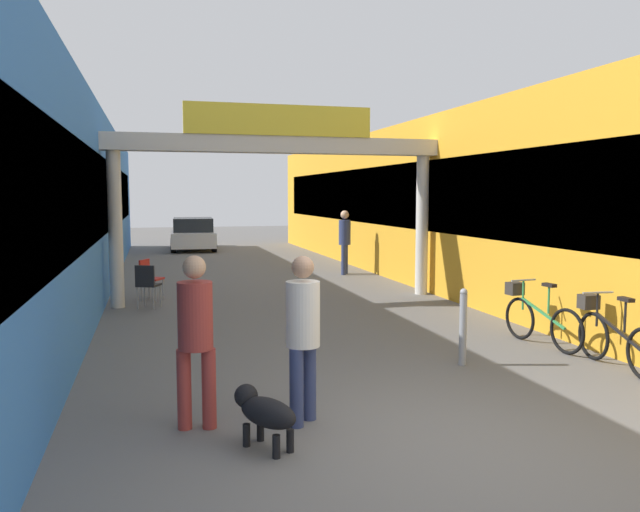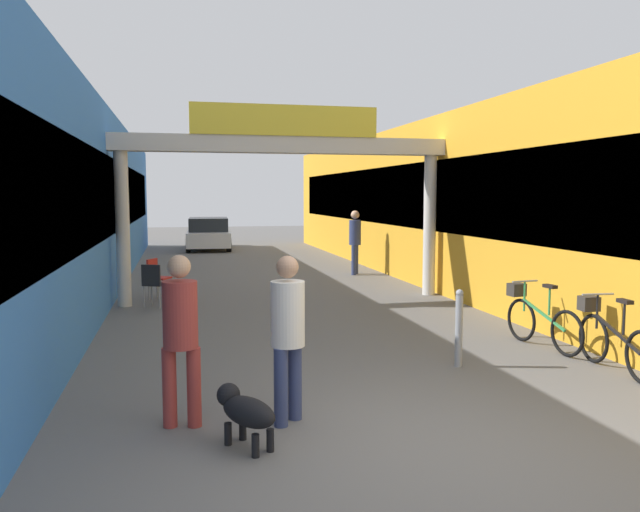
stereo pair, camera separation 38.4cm
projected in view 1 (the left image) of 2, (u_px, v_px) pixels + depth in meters
name	position (u px, v px, depth m)	size (l,w,h in m)	color
ground_plane	(451.00, 443.00, 5.77)	(80.00, 80.00, 0.00)	#605E5B
storefront_left	(45.00, 204.00, 14.82)	(3.00, 26.00, 4.12)	blue
storefront_right	(437.00, 203.00, 17.45)	(3.00, 26.00, 4.12)	gold
arcade_sign_gateway	(278.00, 164.00, 13.26)	(7.40, 0.47, 4.16)	beige
pedestrian_with_dog	(303.00, 328.00, 6.20)	(0.48, 0.48, 1.70)	navy
pedestrian_companion	(195.00, 330.00, 6.05)	(0.40, 0.39, 1.71)	#99332D
pedestrian_carrying_crate	(345.00, 237.00, 17.90)	(0.47, 0.47, 1.84)	navy
dog_on_leash	(263.00, 411.00, 5.65)	(0.61, 0.75, 0.54)	black
bicycle_black_nearest	(612.00, 335.00, 8.27)	(0.46, 1.69, 0.98)	black
bicycle_green_second	(537.00, 317.00, 9.52)	(0.46, 1.68, 0.98)	black
bollard_post_metal	(463.00, 326.00, 8.37)	(0.10, 0.10, 1.05)	gray
cafe_chair_black_nearer	(147.00, 282.00, 12.53)	(0.53, 0.53, 0.89)	gray
cafe_chair_red_farther	(149.00, 276.00, 13.55)	(0.54, 0.54, 0.89)	gray
parked_car_white	(193.00, 234.00, 26.04)	(1.96, 4.08, 1.33)	silver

